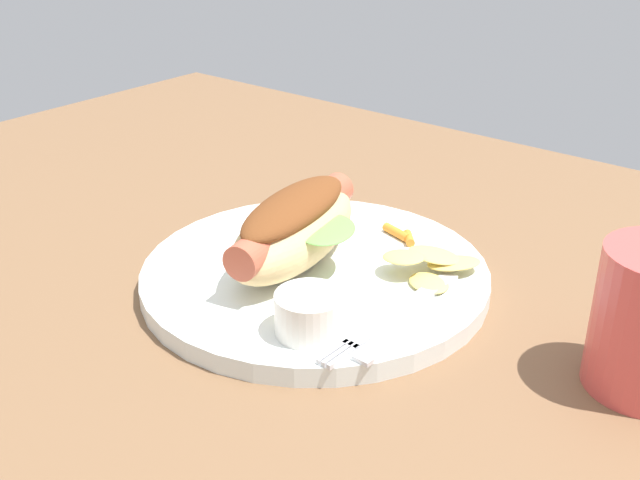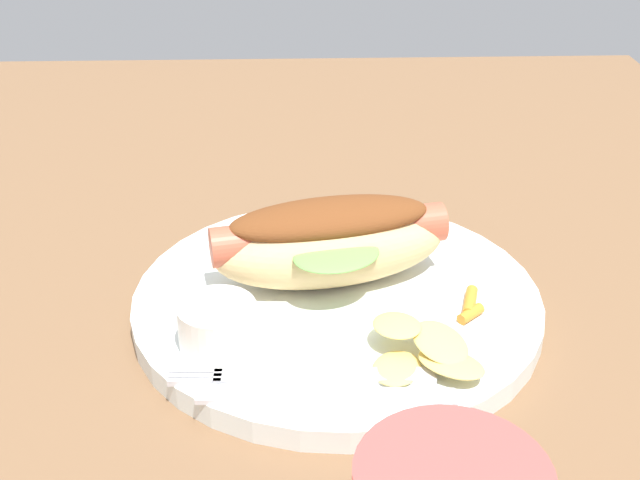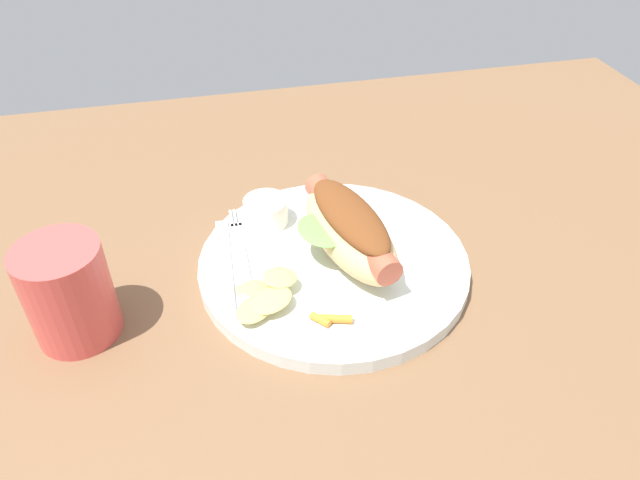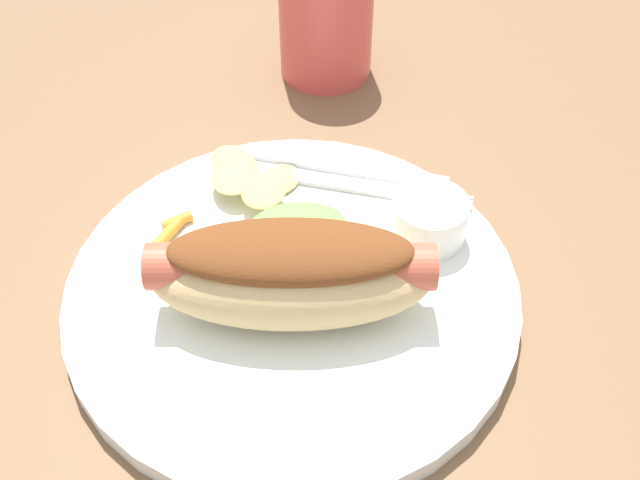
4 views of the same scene
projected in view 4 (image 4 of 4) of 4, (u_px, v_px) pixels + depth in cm
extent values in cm
cube|color=brown|center=(306.00, 333.00, 48.17)|extent=(120.00, 90.00, 1.80)
cylinder|color=white|center=(293.00, 292.00, 48.30)|extent=(28.59, 28.59, 1.60)
ellipsoid|color=#DBB77A|center=(290.00, 283.00, 44.18)|extent=(9.94, 17.66, 5.51)
cylinder|color=#C1563D|center=(289.00, 272.00, 43.48)|extent=(6.14, 16.93, 2.82)
ellipsoid|color=brown|center=(289.00, 257.00, 42.56)|extent=(7.79, 14.88, 2.37)
ellipsoid|color=#6BB74C|center=(298.00, 226.00, 45.78)|extent=(6.20, 7.15, 0.77)
cylinder|color=white|center=(429.00, 219.00, 49.50)|extent=(4.97, 4.97, 3.04)
cube|color=silver|center=(333.00, 182.00, 53.89)|extent=(1.48, 13.35, 0.40)
cube|color=silver|center=(448.00, 205.00, 52.32)|extent=(0.37, 3.21, 0.40)
cube|color=silver|center=(449.00, 201.00, 52.62)|extent=(0.37, 3.21, 0.40)
cube|color=silver|center=(450.00, 196.00, 52.92)|extent=(0.37, 3.21, 0.40)
cube|color=silver|center=(338.00, 166.00, 55.10)|extent=(2.20, 15.17, 0.36)
ellipsoid|color=#E0C464|center=(278.00, 180.00, 54.01)|extent=(4.53, 4.20, 0.50)
ellipsoid|color=#E0C464|center=(235.00, 165.00, 54.28)|extent=(5.19, 5.20, 0.97)
ellipsoid|color=#E0C464|center=(234.00, 176.00, 52.86)|extent=(5.16, 4.46, 1.08)
ellipsoid|color=#E0C464|center=(264.00, 190.00, 51.31)|extent=(3.62, 3.23, 0.90)
cylinder|color=orange|center=(166.00, 235.00, 50.04)|extent=(3.16, 1.62, 0.80)
cylinder|color=orange|center=(177.00, 221.00, 51.00)|extent=(1.94, 2.05, 0.75)
cylinder|color=#D84C47|center=(326.00, 19.00, 62.96)|extent=(7.82, 7.82, 9.94)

